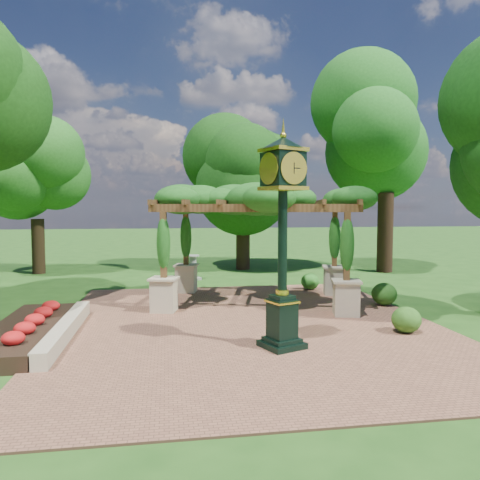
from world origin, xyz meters
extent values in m
plane|color=#1E4714|center=(0.00, 0.00, 0.00)|extent=(120.00, 120.00, 0.00)
cube|color=brown|center=(0.00, 1.00, 0.02)|extent=(10.00, 12.00, 0.04)
cube|color=#C6B793|center=(-4.60, 0.50, 0.20)|extent=(0.35, 5.00, 0.40)
cube|color=red|center=(-5.50, 0.50, 0.18)|extent=(1.50, 5.00, 0.36)
cube|color=black|center=(0.37, -1.17, 0.10)|extent=(1.09, 1.09, 0.12)
cube|color=black|center=(0.37, -1.17, 0.66)|extent=(0.68, 0.68, 0.94)
cube|color=yellow|center=(0.37, -1.17, 1.08)|extent=(0.76, 0.76, 0.04)
cylinder|color=black|center=(0.37, -1.17, 2.43)|extent=(0.27, 0.27, 2.39)
cube|color=black|center=(0.37, -1.17, 4.00)|extent=(0.95, 0.95, 0.73)
cylinder|color=#ECE6C8|center=(0.51, -1.52, 4.00)|extent=(0.59, 0.27, 0.62)
cone|color=black|center=(0.37, -1.17, 4.57)|extent=(1.22, 1.22, 0.26)
sphere|color=yellow|center=(0.37, -1.17, 4.72)|extent=(0.15, 0.15, 0.15)
cube|color=beige|center=(-2.25, 2.94, 0.53)|extent=(0.85, 0.85, 0.97)
cube|color=brown|center=(-2.25, 2.94, 2.06)|extent=(0.21, 0.21, 2.00)
cube|color=beige|center=(2.98, 1.61, 0.53)|extent=(0.85, 0.85, 0.97)
cube|color=brown|center=(2.98, 1.61, 2.06)|extent=(0.21, 0.21, 2.00)
cube|color=beige|center=(-1.45, 6.07, 0.53)|extent=(0.85, 0.85, 0.97)
cube|color=brown|center=(-1.45, 6.07, 2.06)|extent=(0.21, 0.21, 2.00)
cube|color=beige|center=(3.78, 4.74, 0.53)|extent=(0.85, 0.85, 0.97)
cube|color=brown|center=(3.78, 4.74, 2.06)|extent=(0.21, 0.21, 2.00)
cube|color=brown|center=(0.37, 2.27, 3.15)|extent=(6.10, 1.69, 0.24)
cube|color=brown|center=(1.17, 5.41, 3.15)|extent=(6.10, 1.69, 0.24)
ellipsoid|color=#1B5016|center=(0.77, 3.84, 3.44)|extent=(7.02, 5.31, 1.08)
cube|color=gray|center=(-1.02, 9.24, 0.05)|extent=(0.75, 0.75, 0.11)
cylinder|color=gray|center=(-1.02, 9.24, 0.55)|extent=(0.38, 0.38, 0.98)
cylinder|color=gray|center=(-1.02, 9.24, 1.06)|extent=(0.71, 0.71, 0.05)
ellipsoid|color=#2B5B1A|center=(3.75, -0.45, 0.37)|extent=(0.89, 0.89, 0.65)
ellipsoid|color=#224F16|center=(4.72, 2.73, 0.40)|extent=(1.00, 1.00, 0.72)
ellipsoid|color=#27681E|center=(3.23, 5.84, 0.35)|extent=(0.70, 0.70, 0.62)
cylinder|color=black|center=(-8.22, 12.33, 1.31)|extent=(0.60, 0.60, 2.62)
ellipsoid|color=#215A19|center=(-8.22, 12.33, 4.69)|extent=(3.54, 3.54, 4.14)
cylinder|color=black|center=(1.71, 12.32, 1.48)|extent=(0.70, 0.70, 2.95)
ellipsoid|color=#12390E|center=(1.71, 12.32, 5.28)|extent=(4.53, 4.53, 4.66)
cylinder|color=#311D13|center=(8.44, 10.31, 1.94)|extent=(0.76, 0.76, 3.88)
ellipsoid|color=#1C5618|center=(8.44, 10.31, 6.94)|extent=(4.97, 4.97, 6.12)
camera|label=1|loc=(-2.16, -11.16, 3.17)|focal=35.00mm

